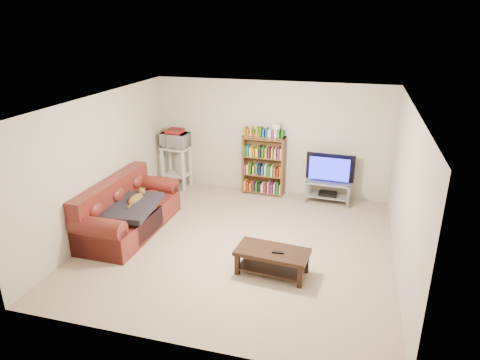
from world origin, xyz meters
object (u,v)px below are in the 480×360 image
(coffee_table, at_px, (272,257))
(bookshelf, at_px, (264,164))
(sofa, at_px, (126,213))
(tv_stand, at_px, (328,188))

(coffee_table, bearing_deg, bookshelf, 110.42)
(coffee_table, height_order, bookshelf, bookshelf)
(sofa, relative_size, bookshelf, 1.70)
(tv_stand, distance_m, bookshelf, 1.44)
(bookshelf, bearing_deg, tv_stand, -2.61)
(coffee_table, bearing_deg, tv_stand, 84.14)
(sofa, xyz_separation_m, bookshelf, (1.98, 2.34, 0.34))
(tv_stand, relative_size, bookshelf, 0.72)
(coffee_table, distance_m, bookshelf, 3.16)
(tv_stand, xyz_separation_m, bookshelf, (-1.39, 0.12, 0.35))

